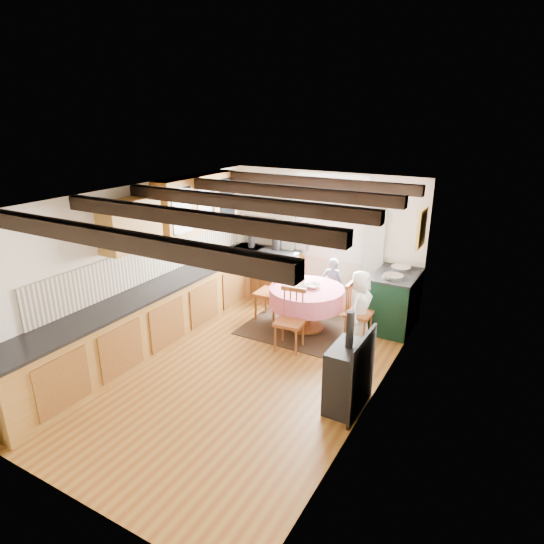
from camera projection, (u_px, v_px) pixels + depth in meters
The scene contains 40 objects.
floor at pixel (244, 365), 6.44m from camera, with size 3.60×5.50×0.00m, color olive.
ceiling at pixel (240, 195), 5.65m from camera, with size 3.60×5.50×0.00m, color white.
wall_back at pixel (325, 238), 8.30m from camera, with size 3.60×0.00×2.40m, color silver.
wall_front at pixel (61, 390), 3.78m from camera, with size 3.60×0.00×2.40m, color silver.
wall_left at pixel (142, 265), 6.88m from camera, with size 0.00×5.50×2.40m, color silver.
wall_right at pixel (375, 314), 5.21m from camera, with size 0.00×5.50×2.40m, color silver.
beam_a at pixel (116, 239), 4.03m from camera, with size 3.60×0.16×0.16m, color black.
beam_b at pixel (189, 218), 4.85m from camera, with size 3.60×0.16×0.16m, color black.
beam_c at pixel (240, 202), 5.68m from camera, with size 3.60×0.16×0.16m, color black.
beam_d at pixel (279, 191), 6.50m from camera, with size 3.60×0.16×0.16m, color black.
beam_e at pixel (309, 182), 7.32m from camera, with size 3.60×0.16×0.16m, color black.
splash_left at pixel (157, 260), 7.11m from camera, with size 0.02×4.50×0.55m, color beige.
splash_back at pixel (276, 232), 8.75m from camera, with size 1.40×0.02×0.55m, color beige.
base_cabinet_left at pixel (161, 315), 6.99m from camera, with size 0.60×5.30×0.88m, color olive.
base_cabinet_back at pixel (267, 273), 8.79m from camera, with size 1.30×0.60×0.88m, color olive.
worktop_left at pixel (159, 287), 6.83m from camera, with size 0.64×5.30×0.04m, color black.
worktop_back at pixel (266, 251), 8.63m from camera, with size 1.30×0.64×0.04m, color black.
wall_cabinet_glass at pixel (198, 203), 7.54m from camera, with size 0.34×1.80×0.90m, color olive.
wall_cabinet_solid at pixel (130, 225), 6.32m from camera, with size 0.34×0.90×0.70m, color olive.
window_frame at pixel (330, 218), 8.11m from camera, with size 1.34×0.03×1.54m, color white.
window_pane at pixel (331, 218), 8.12m from camera, with size 1.20×0.01×1.40m, color white.
curtain_left at pixel (285, 240), 8.60m from camera, with size 0.35×0.10×2.10m, color #95A186.
curtain_right at pixel (374, 253), 7.82m from camera, with size 0.35×0.10×2.10m, color #95A186.
curtain_rod at pixel (330, 184), 7.84m from camera, with size 0.03×0.03×2.00m, color black.
wall_picture at pixel (422, 228), 6.95m from camera, with size 0.04×0.50×0.60m, color gold.
wall_plate at pixel (383, 218), 7.63m from camera, with size 0.30×0.30×0.02m, color silver.
rug at pixel (306, 329), 7.52m from camera, with size 1.94×1.51×0.01m, color #2E2312.
dining_table at pixel (306, 309), 7.41m from camera, with size 1.20×1.20×0.72m, color #B9697C, non-canonical shape.
chair_near at pixel (289, 320), 6.74m from camera, with size 0.40×0.42×0.94m, color brown, non-canonical shape.
chair_left at pixel (269, 291), 7.73m from camera, with size 0.45×0.47×1.04m, color brown, non-canonical shape.
chair_right at pixel (359, 312), 7.04m from camera, with size 0.40×0.41×0.92m, color brown, non-canonical shape.
aga_range at pixel (394, 300), 7.45m from camera, with size 0.67×1.03×0.95m, color black, non-canonical shape.
cast_iron_stove at pixel (348, 361), 5.33m from camera, with size 0.38×0.63×1.26m, color black, non-canonical shape.
child_far at pixel (332, 286), 7.95m from camera, with size 0.37×0.24×1.02m, color #525D6F.
child_right at pixel (360, 306), 7.03m from camera, with size 0.55×0.36×1.12m, color white.
bowl_a at pixel (313, 286), 7.28m from camera, with size 0.24×0.24×0.06m, color silver.
bowl_b at pixel (303, 287), 7.25m from camera, with size 0.20×0.20×0.06m, color silver.
cup at pixel (302, 280), 7.50m from camera, with size 0.10×0.10×0.10m, color silver.
canister_tall at pixel (251, 242), 8.73m from camera, with size 0.13×0.13×0.21m, color #262628.
canister_wide at pixel (277, 244), 8.61m from camera, with size 0.18×0.18×0.20m, color #262628.
Camera 1 is at (3.11, -4.72, 3.37)m, focal length 30.26 mm.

